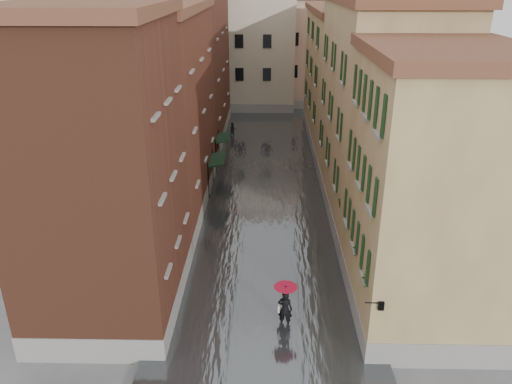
# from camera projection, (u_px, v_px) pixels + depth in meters

# --- Properties ---
(ground) EXTENTS (120.00, 120.00, 0.00)m
(ground) POSITION_uv_depth(u_px,v_px,m) (265.00, 281.00, 25.51)
(ground) COLOR #5E5E60
(ground) RESTS_ON ground
(floodwater) EXTENTS (10.00, 60.00, 0.20)m
(floodwater) POSITION_uv_depth(u_px,v_px,m) (266.00, 183.00, 37.39)
(floodwater) COLOR #474B4F
(floodwater) RESTS_ON ground
(building_left_near) EXTENTS (6.00, 8.00, 13.00)m
(building_left_near) POSITION_uv_depth(u_px,v_px,m) (102.00, 177.00, 21.23)
(building_left_near) COLOR brown
(building_left_near) RESTS_ON ground
(building_left_mid) EXTENTS (6.00, 14.00, 12.50)m
(building_left_mid) POSITION_uv_depth(u_px,v_px,m) (156.00, 116.00, 31.42)
(building_left_mid) COLOR #5D2A1D
(building_left_mid) RESTS_ON ground
(building_left_far) EXTENTS (6.00, 16.00, 14.00)m
(building_left_far) POSITION_uv_depth(u_px,v_px,m) (189.00, 65.00, 44.88)
(building_left_far) COLOR brown
(building_left_far) RESTS_ON ground
(building_right_near) EXTENTS (6.00, 8.00, 11.50)m
(building_right_near) POSITION_uv_depth(u_px,v_px,m) (430.00, 196.00, 21.25)
(building_right_near) COLOR olive
(building_right_near) RESTS_ON ground
(building_right_mid) EXTENTS (6.00, 14.00, 13.00)m
(building_right_mid) POSITION_uv_depth(u_px,v_px,m) (379.00, 113.00, 31.04)
(building_right_mid) COLOR tan
(building_right_mid) RESTS_ON ground
(building_right_far) EXTENTS (6.00, 16.00, 11.50)m
(building_right_far) POSITION_uv_depth(u_px,v_px,m) (344.00, 80.00, 45.10)
(building_right_far) COLOR olive
(building_right_far) RESTS_ON ground
(building_end_cream) EXTENTS (12.00, 9.00, 13.00)m
(building_end_cream) POSITION_uv_depth(u_px,v_px,m) (241.00, 50.00, 57.84)
(building_end_cream) COLOR #AFA78B
(building_end_cream) RESTS_ON ground
(building_end_pink) EXTENTS (10.00, 9.00, 12.00)m
(building_end_pink) POSITION_uv_depth(u_px,v_px,m) (317.00, 52.00, 59.70)
(building_end_pink) COLOR tan
(building_end_pink) RESTS_ON ground
(awning_near) EXTENTS (1.09, 2.97, 2.80)m
(awning_near) POSITION_uv_depth(u_px,v_px,m) (217.00, 160.00, 35.05)
(awning_near) COLOR black
(awning_near) RESTS_ON ground
(awning_far) EXTENTS (1.09, 2.76, 2.80)m
(awning_far) POSITION_uv_depth(u_px,v_px,m) (223.00, 138.00, 39.80)
(awning_far) COLOR black
(awning_far) RESTS_ON ground
(wall_lantern) EXTENTS (0.71, 0.22, 0.35)m
(wall_lantern) POSITION_uv_depth(u_px,v_px,m) (380.00, 305.00, 18.72)
(wall_lantern) COLOR black
(wall_lantern) RESTS_ON ground
(window_planters) EXTENTS (0.59, 8.36, 0.84)m
(window_planters) POSITION_uv_depth(u_px,v_px,m) (356.00, 234.00, 22.82)
(window_planters) COLOR #995732
(window_planters) RESTS_ON ground
(pedestrian_main) EXTENTS (1.06, 1.06, 2.06)m
(pedestrian_main) POSITION_uv_depth(u_px,v_px,m) (285.00, 302.00, 21.77)
(pedestrian_main) COLOR black
(pedestrian_main) RESTS_ON ground
(pedestrian_far) EXTENTS (0.86, 0.76, 1.48)m
(pedestrian_far) POSITION_uv_depth(u_px,v_px,m) (233.00, 130.00, 48.01)
(pedestrian_far) COLOR black
(pedestrian_far) RESTS_ON ground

